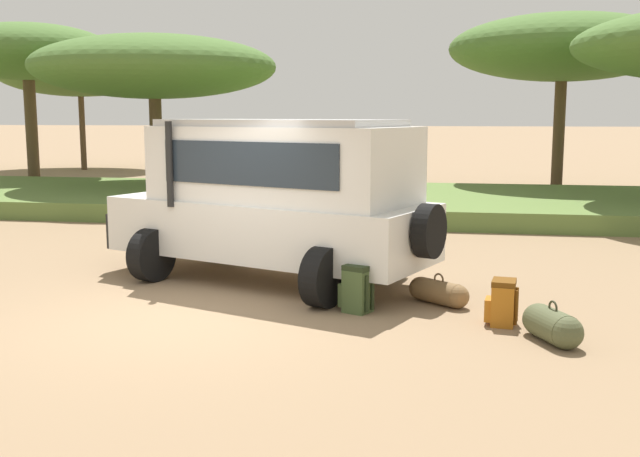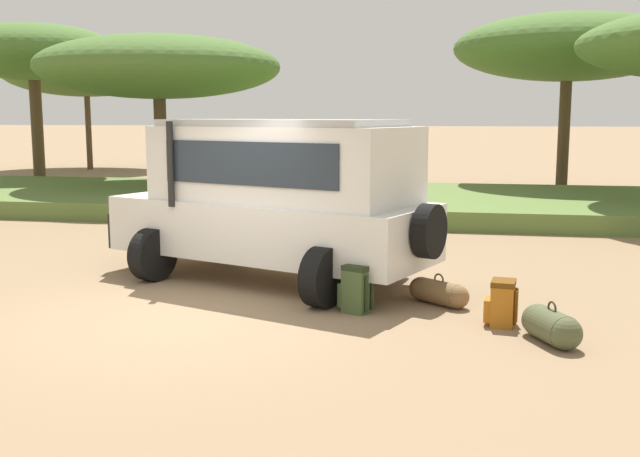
% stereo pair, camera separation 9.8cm
% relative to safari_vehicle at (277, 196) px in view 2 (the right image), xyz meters
% --- Properties ---
extents(ground_plane, '(320.00, 320.00, 0.00)m').
position_rel_safari_vehicle_xyz_m(ground_plane, '(-0.63, -2.26, -1.29)').
color(ground_plane, '#8C7051').
extents(grass_bank, '(120.00, 7.00, 0.44)m').
position_rel_safari_vehicle_xyz_m(grass_bank, '(-0.63, 8.82, -1.07)').
color(grass_bank, '#5B7538').
rests_on(grass_bank, ground_plane).
extents(safari_vehicle, '(5.42, 3.74, 2.44)m').
position_rel_safari_vehicle_xyz_m(safari_vehicle, '(0.00, 0.00, 0.00)').
color(safari_vehicle, silver).
rests_on(safari_vehicle, ground_plane).
extents(backpack_beside_front_wheel, '(0.41, 0.40, 0.55)m').
position_rel_safari_vehicle_xyz_m(backpack_beside_front_wheel, '(3.24, -1.86, -1.03)').
color(backpack_beside_front_wheel, '#B26619').
rests_on(backpack_beside_front_wheel, ground_plane).
extents(backpack_cluster_center, '(0.47, 0.41, 0.62)m').
position_rel_safari_vehicle_xyz_m(backpack_cluster_center, '(1.44, -1.58, -0.99)').
color(backpack_cluster_center, '#42562D').
rests_on(backpack_cluster_center, ground_plane).
extents(backpack_near_rear_wheel, '(0.42, 0.42, 0.54)m').
position_rel_safari_vehicle_xyz_m(backpack_near_rear_wheel, '(0.83, -1.06, -1.03)').
color(backpack_near_rear_wheel, brown).
rests_on(backpack_near_rear_wheel, ground_plane).
extents(duffel_bag_low_black_case, '(0.81, 0.71, 0.42)m').
position_rel_safari_vehicle_xyz_m(duffel_bag_low_black_case, '(2.46, -0.98, -1.13)').
color(duffel_bag_low_black_case, brown).
rests_on(duffel_bag_low_black_case, ground_plane).
extents(duffel_bag_soft_canvas, '(0.61, 0.87, 0.47)m').
position_rel_safari_vehicle_xyz_m(duffel_bag_soft_canvas, '(3.75, -2.47, -1.11)').
color(duffel_bag_soft_canvas, '#4C5133').
rests_on(duffel_bag_soft_canvas, ground_plane).
extents(acacia_tree_far_left, '(7.87, 6.84, 5.69)m').
position_rel_safari_vehicle_xyz_m(acacia_tree_far_left, '(-14.21, 21.20, 3.20)').
color(acacia_tree_far_left, brown).
rests_on(acacia_tree_far_left, ground_plane).
extents(acacia_tree_left_mid, '(5.89, 5.37, 5.54)m').
position_rel_safari_vehicle_xyz_m(acacia_tree_left_mid, '(-11.61, 12.70, 3.27)').
color(acacia_tree_left_mid, brown).
rests_on(acacia_tree_left_mid, ground_plane).
extents(acacia_tree_centre_back, '(7.19, 6.76, 4.81)m').
position_rel_safari_vehicle_xyz_m(acacia_tree_centre_back, '(-6.13, 10.30, 2.58)').
color(acacia_tree_centre_back, brown).
rests_on(acacia_tree_centre_back, ground_plane).
extents(acacia_tree_right_mid, '(6.90, 6.78, 5.54)m').
position_rel_safari_vehicle_xyz_m(acacia_tree_right_mid, '(5.79, 13.51, 3.22)').
color(acacia_tree_right_mid, brown).
rests_on(acacia_tree_right_mid, ground_plane).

